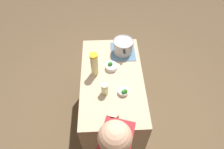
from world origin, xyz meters
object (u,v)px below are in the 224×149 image
at_px(broccoli_bowl_center, 124,92).
at_px(mason_jar, 105,89).
at_px(cooking_pot, 123,46).
at_px(broccoli_bowl_front, 111,66).
at_px(lemonade_pitcher, 94,64).

bearing_deg(broccoli_bowl_center, mason_jar, -95.12).
xyz_separation_m(cooking_pot, broccoli_bowl_center, (0.60, -0.04, -0.06)).
bearing_deg(cooking_pot, broccoli_bowl_front, -31.18).
bearing_deg(mason_jar, broccoli_bowl_center, 84.88).
xyz_separation_m(cooking_pot, broccoli_bowl_front, (0.25, -0.15, -0.06)).
distance_m(lemonade_pitcher, broccoli_bowl_front, 0.22).
height_order(cooking_pot, mason_jar, cooking_pot).
relative_size(mason_jar, broccoli_bowl_front, 1.04).
relative_size(cooking_pot, mason_jar, 2.17).
bearing_deg(cooking_pot, mason_jar, -21.51).
bearing_deg(mason_jar, lemonade_pitcher, -159.07).
bearing_deg(broccoli_bowl_center, broccoli_bowl_front, -161.93).
relative_size(lemonade_pitcher, broccoli_bowl_front, 2.14).
xyz_separation_m(lemonade_pitcher, broccoli_bowl_center, (0.28, 0.29, -0.12)).
xyz_separation_m(broccoli_bowl_front, broccoli_bowl_center, (0.34, 0.11, -0.00)).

